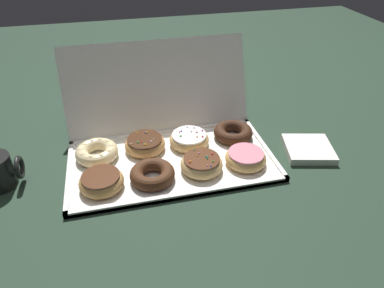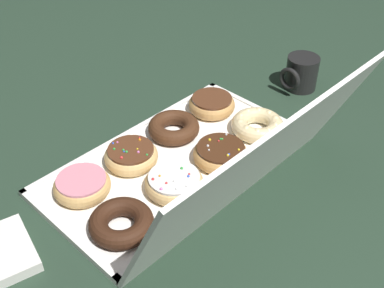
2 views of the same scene
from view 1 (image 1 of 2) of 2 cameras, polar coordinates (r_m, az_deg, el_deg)
The scene contains 12 objects.
ground_plane at distance 0.96m, azimuth -3.30°, elevation -3.10°, with size 3.00×3.00×0.00m, color #233828.
donut_box at distance 0.96m, azimuth -3.31°, elevation -2.85°, with size 0.56×0.30×0.01m.
box_lid_open at distance 1.07m, azimuth -5.66°, elevation 9.23°, with size 0.56×0.28×0.01m, color white.
chocolate_frosted_donut_0 at distance 0.88m, azimuth -14.70°, elevation -5.96°, with size 0.11×0.11×0.04m.
chocolate_cake_ring_donut_1 at distance 0.88m, azimuth -6.54°, elevation -4.95°, with size 0.11×0.11×0.03m.
sprinkle_donut_2 at distance 0.91m, azimuth 1.58°, elevation -3.25°, with size 0.11×0.11×0.04m.
pink_frosted_donut_3 at distance 0.94m, azimuth 8.82°, elevation -2.23°, with size 0.11×0.11×0.04m.
cruller_donut_4 at distance 0.99m, azimuth -15.42°, elevation -1.25°, with size 0.12×0.12×0.04m.
sprinkle_donut_5 at distance 0.99m, azimuth -7.76°, elevation 0.06°, with size 0.11×0.11×0.04m.
sprinkle_donut_6 at distance 1.00m, azimuth -0.47°, elevation 0.80°, with size 0.11×0.11×0.04m.
chocolate_cake_ring_donut_7 at distance 1.04m, azimuth 6.78°, elevation 1.91°, with size 0.12×0.12×0.04m.
napkin_stack at distance 1.05m, azimuth 18.60°, elevation -0.79°, with size 0.13×0.13×0.02m, color white.
Camera 1 is at (-0.12, -0.75, 0.59)m, focal length 32.39 mm.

